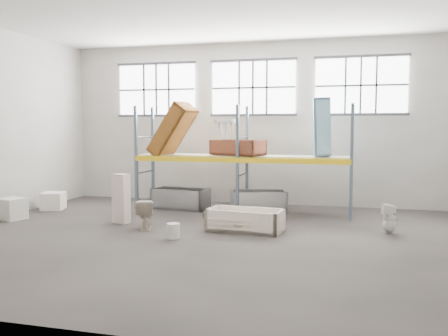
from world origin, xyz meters
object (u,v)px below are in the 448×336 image
(toilet_white, at_px, (390,218))
(rust_tub_flat, at_px, (238,147))
(bathtub_beige, at_px, (245,220))
(bucket, at_px, (173,231))
(blue_tub_upright, at_px, (322,127))
(cistern_tall, at_px, (121,199))
(carton_near, at_px, (12,209))
(steel_tub_right, at_px, (259,201))
(steel_tub_left, at_px, (181,199))
(toilet_beige, at_px, (145,214))

(toilet_white, height_order, rust_tub_flat, rust_tub_flat)
(bathtub_beige, xyz_separation_m, bucket, (-1.34, -1.15, -0.09))
(bathtub_beige, height_order, blue_tub_upright, blue_tub_upright)
(cistern_tall, distance_m, bucket, 2.29)
(bucket, height_order, carton_near, carton_near)
(blue_tub_upright, bearing_deg, cistern_tall, -152.75)
(bathtub_beige, bearing_deg, cistern_tall, -175.83)
(toilet_white, xyz_separation_m, rust_tub_flat, (-4.00, 1.90, 1.48))
(cistern_tall, bearing_deg, steel_tub_right, 55.98)
(cistern_tall, height_order, toilet_white, cistern_tall)
(steel_tub_right, xyz_separation_m, bucket, (-1.12, -3.84, -0.13))
(toilet_white, bearing_deg, rust_tub_flat, -129.55)
(bathtub_beige, xyz_separation_m, steel_tub_left, (-2.51, 2.49, 0.04))
(bathtub_beige, relative_size, toilet_white, 2.52)
(bucket, bearing_deg, toilet_beige, 142.56)
(carton_near, bearing_deg, steel_tub_right, 25.94)
(cistern_tall, height_order, carton_near, cistern_tall)
(cistern_tall, relative_size, blue_tub_upright, 0.80)
(toilet_beige, distance_m, steel_tub_left, 2.88)
(toilet_beige, height_order, steel_tub_right, toilet_beige)
(toilet_beige, bearing_deg, rust_tub_flat, -137.75)
(rust_tub_flat, bearing_deg, cistern_tall, -135.12)
(steel_tub_left, relative_size, blue_tub_upright, 1.04)
(toilet_beige, height_order, blue_tub_upright, blue_tub_upright)
(cistern_tall, distance_m, blue_tub_upright, 5.62)
(cistern_tall, xyz_separation_m, toilet_white, (6.41, 0.51, -0.27))
(rust_tub_flat, height_order, carton_near, rust_tub_flat)
(toilet_beige, xyz_separation_m, rust_tub_flat, (1.55, 2.89, 1.47))
(toilet_white, bearing_deg, bucket, -83.08)
(steel_tub_right, xyz_separation_m, carton_near, (-5.96, -2.90, -0.01))
(bathtub_beige, height_order, steel_tub_left, steel_tub_left)
(carton_near, bearing_deg, bucket, -10.99)
(steel_tub_left, height_order, carton_near, steel_tub_left)
(steel_tub_right, height_order, rust_tub_flat, rust_tub_flat)
(blue_tub_upright, relative_size, bucket, 4.75)
(bathtub_beige, height_order, carton_near, carton_near)
(bucket, bearing_deg, steel_tub_left, 107.85)
(toilet_white, bearing_deg, steel_tub_right, -135.52)
(toilet_beige, relative_size, steel_tub_left, 0.44)
(cistern_tall, bearing_deg, toilet_white, 19.48)
(cistern_tall, relative_size, rust_tub_flat, 0.82)
(rust_tub_flat, bearing_deg, bathtub_beige, -72.65)
(carton_near, bearing_deg, toilet_beige, -2.65)
(bathtub_beige, distance_m, steel_tub_right, 2.70)
(toilet_white, relative_size, blue_tub_upright, 0.44)
(toilet_beige, bearing_deg, steel_tub_right, -144.07)
(toilet_beige, distance_m, cistern_tall, 1.03)
(bathtub_beige, relative_size, steel_tub_left, 1.07)
(toilet_beige, relative_size, steel_tub_right, 0.45)
(toilet_white, bearing_deg, toilet_beige, -94.02)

